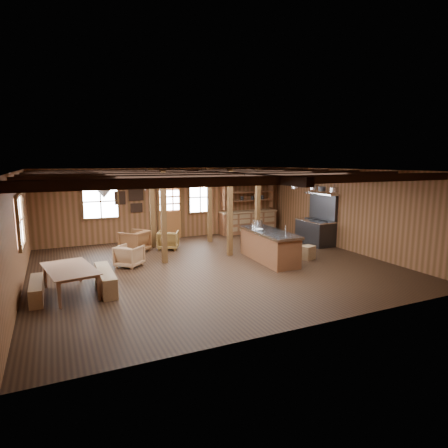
{
  "coord_description": "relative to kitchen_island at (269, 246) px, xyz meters",
  "views": [
    {
      "loc": [
        -4.17,
        -9.82,
        3.05
      ],
      "look_at": [
        0.65,
        0.69,
        1.11
      ],
      "focal_mm": 30.0,
      "sensor_mm": 36.0,
      "label": 1
    }
  ],
  "objects": [
    {
      "name": "armchair_b",
      "position": [
        -2.4,
        2.81,
        -0.15
      ],
      "size": [
        0.92,
        0.93,
        0.65
      ],
      "primitive_type": "imported",
      "rotation": [
        0.0,
        0.0,
        2.71
      ],
      "color": "brown",
      "rests_on": "floor"
    },
    {
      "name": "ceiling_joists",
      "position": [
        -1.8,
        0.31,
        2.2
      ],
      "size": [
        9.8,
        8.82,
        0.18
      ],
      "color": "black",
      "rests_on": "ceiling"
    },
    {
      "name": "pendant_lamps",
      "position": [
        -4.05,
        1.13,
        1.77
      ],
      "size": [
        1.86,
        2.36,
        0.66
      ],
      "color": "#2A2A2C",
      "rests_on": "ceiling"
    },
    {
      "name": "window_left",
      "position": [
        -6.76,
        0.63,
        1.12
      ],
      "size": [
        0.14,
        1.24,
        1.32
      ],
      "color": "white",
      "rests_on": "wall_back"
    },
    {
      "name": "pot_rack",
      "position": [
        1.61,
        0.44,
        1.79
      ],
      "size": [
        0.38,
        3.0,
        0.43
      ],
      "color": "#2A2A2C",
      "rests_on": "ceiling"
    },
    {
      "name": "kitchen_island",
      "position": [
        0.0,
        0.0,
        0.0
      ],
      "size": [
        0.97,
        2.53,
        1.2
      ],
      "rotation": [
        0.0,
        0.0,
        -0.04
      ],
      "color": "brown",
      "rests_on": "floor"
    },
    {
      "name": "notice_boards",
      "position": [
        -3.3,
        4.59,
        1.16
      ],
      "size": [
        1.08,
        0.03,
        0.9
      ],
      "color": "silver",
      "rests_on": "wall_back"
    },
    {
      "name": "room",
      "position": [
        -1.8,
        0.13,
        0.92
      ],
      "size": [
        10.04,
        9.04,
        2.84
      ],
      "color": "black",
      "rests_on": "ground"
    },
    {
      "name": "counter_pot",
      "position": [
        0.04,
        0.81,
        0.56
      ],
      "size": [
        0.33,
        0.33,
        0.2
      ],
      "primitive_type": "cylinder",
      "color": "silver",
      "rests_on": "kitchen_island"
    },
    {
      "name": "back_door",
      "position": [
        -1.8,
        4.58,
        0.4
      ],
      "size": [
        1.02,
        0.08,
        2.15
      ],
      "color": "brown",
      "rests_on": "floor"
    },
    {
      "name": "armchair_a",
      "position": [
        -3.56,
        2.83,
        -0.1
      ],
      "size": [
        1.15,
        1.15,
        0.75
      ],
      "primitive_type": "imported",
      "rotation": [
        0.0,
        0.0,
        3.86
      ],
      "color": "brown",
      "rests_on": "floor"
    },
    {
      "name": "step_stool",
      "position": [
        1.2,
        -0.38,
        -0.26
      ],
      "size": [
        0.57,
        0.48,
        0.43
      ],
      "primitive_type": "cube",
      "rotation": [
        0.0,
        0.0,
        0.33
      ],
      "color": "brown",
      "rests_on": "floor"
    },
    {
      "name": "bench_wall",
      "position": [
        -6.45,
        -0.64,
        -0.28
      ],
      "size": [
        0.27,
        1.46,
        0.4
      ],
      "primitive_type": "cube",
      "color": "brown",
      "rests_on": "floor"
    },
    {
      "name": "timber_posts",
      "position": [
        -1.28,
        2.21,
        0.92
      ],
      "size": [
        3.95,
        2.35,
        2.8
      ],
      "color": "#4D2F16",
      "rests_on": "floor"
    },
    {
      "name": "bench_aisle",
      "position": [
        -4.96,
        -0.64,
        -0.24
      ],
      "size": [
        0.33,
        1.74,
        0.48
      ],
      "primitive_type": "cube",
      "color": "brown",
      "rests_on": "floor"
    },
    {
      "name": "commercial_range",
      "position": [
        2.85,
        1.3,
        0.14
      ],
      "size": [
        0.8,
        1.54,
        1.91
      ],
      "color": "#2A2A2C",
      "rests_on": "floor"
    },
    {
      "name": "bowl",
      "position": [
        -0.29,
        0.13,
        0.49
      ],
      "size": [
        0.28,
        0.28,
        0.07
      ],
      "primitive_type": "imported",
      "rotation": [
        0.0,
        0.0,
        0.03
      ],
      "color": "silver",
      "rests_on": "kitchen_island"
    },
    {
      "name": "dining_table",
      "position": [
        -5.7,
        -0.64,
        -0.17
      ],
      "size": [
        1.29,
        1.93,
        0.63
      ],
      "primitive_type": "imported",
      "rotation": [
        0.0,
        0.0,
        1.75
      ],
      "color": "brown",
      "rests_on": "floor"
    },
    {
      "name": "back_counter",
      "position": [
        1.6,
        4.34,
        0.12
      ],
      "size": [
        2.55,
        0.6,
        2.45
      ],
      "color": "brown",
      "rests_on": "floor"
    },
    {
      "name": "window_back_left",
      "position": [
        -4.4,
        4.59,
        1.12
      ],
      "size": [
        1.32,
        0.06,
        1.32
      ],
      "color": "white",
      "rests_on": "wall_back"
    },
    {
      "name": "armchair_c",
      "position": [
        -4.06,
        1.13,
        -0.16
      ],
      "size": [
        0.97,
        0.97,
        0.63
      ],
      "primitive_type": "imported",
      "rotation": [
        0.0,
        0.0,
        2.36
      ],
      "color": "#946843",
      "rests_on": "floor"
    },
    {
      "name": "window_back_right",
      "position": [
        -0.5,
        4.59,
        1.12
      ],
      "size": [
        1.02,
        0.06,
        1.32
      ],
      "color": "white",
      "rests_on": "wall_back"
    }
  ]
}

